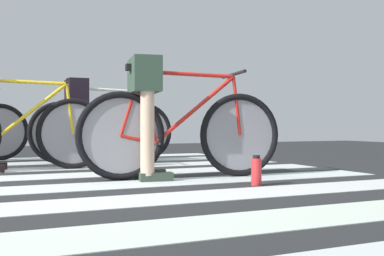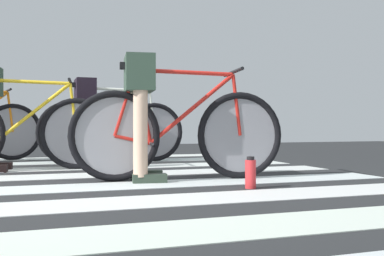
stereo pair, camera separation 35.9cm
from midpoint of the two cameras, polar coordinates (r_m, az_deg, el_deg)
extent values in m
cube|color=#28292B|center=(3.51, -13.90, -7.06)|extent=(18.00, 14.00, 0.02)
cube|color=silver|center=(1.91, -6.59, -12.97)|extent=(5.20, 0.44, 0.00)
cube|color=silver|center=(2.66, -13.28, -9.20)|extent=(5.20, 0.44, 0.00)
cube|color=silver|center=(3.39, -12.59, -7.12)|extent=(5.20, 0.44, 0.00)
cube|color=silver|center=(4.17, -13.90, -5.72)|extent=(5.20, 0.44, 0.00)
cube|color=silver|center=(4.89, -14.76, -4.83)|extent=(5.20, 0.44, 0.00)
cube|color=silver|center=(5.68, -14.61, -4.11)|extent=(5.20, 0.44, 0.00)
cube|color=silver|center=(6.42, -16.97, -3.60)|extent=(5.20, 0.44, 0.00)
torus|color=black|center=(3.70, -6.76, -0.96)|extent=(0.72, 0.15, 0.72)
torus|color=black|center=(3.91, 8.31, -0.89)|extent=(0.72, 0.15, 0.72)
cylinder|color=gray|center=(3.70, -6.76, -0.96)|extent=(0.60, 0.09, 0.61)
cylinder|color=gray|center=(3.91, 8.31, -0.89)|extent=(0.60, 0.09, 0.61)
cylinder|color=red|center=(3.81, 1.73, 6.77)|extent=(0.80, 0.14, 0.05)
cylinder|color=red|center=(3.80, 2.61, 2.39)|extent=(0.70, 0.13, 0.59)
cylinder|color=red|center=(3.73, -3.38, 2.59)|extent=(0.16, 0.05, 0.59)
cylinder|color=red|center=(3.72, -4.60, -1.42)|extent=(0.29, 0.07, 0.09)
cylinder|color=red|center=(3.71, -5.53, 3.06)|extent=(0.19, 0.05, 0.53)
cylinder|color=red|center=(3.91, 7.90, 2.78)|extent=(0.09, 0.04, 0.50)
cube|color=black|center=(3.74, -4.30, 7.49)|extent=(0.25, 0.12, 0.05)
cylinder|color=black|center=(3.92, 7.49, 6.73)|extent=(0.10, 0.52, 0.03)
cylinder|color=#4C4C51|center=(3.73, -2.47, -1.87)|extent=(0.07, 0.34, 0.02)
cylinder|color=beige|center=(3.86, -4.10, 1.18)|extent=(0.11, 0.11, 0.90)
cylinder|color=beige|center=(3.58, -3.56, 1.25)|extent=(0.11, 0.11, 0.90)
cube|color=#304538|center=(3.74, -3.84, 6.56)|extent=(0.27, 0.44, 0.28)
cube|color=#334235|center=(3.89, -3.07, -5.66)|extent=(0.27, 0.13, 0.07)
cube|color=#334235|center=(3.61, -2.45, -6.12)|extent=(0.27, 0.13, 0.07)
torus|color=black|center=(4.79, -11.89, -0.67)|extent=(0.72, 0.13, 0.72)
cylinder|color=gray|center=(4.79, -11.89, -0.67)|extent=(0.60, 0.07, 0.61)
cylinder|color=yellow|center=(4.83, -17.39, 5.39)|extent=(0.80, 0.12, 0.05)
cylinder|color=yellow|center=(4.80, -16.67, 1.95)|extent=(0.70, 0.11, 0.59)
cylinder|color=yellow|center=(4.79, -12.26, 2.32)|extent=(0.09, 0.04, 0.50)
cylinder|color=black|center=(4.81, -12.62, 5.54)|extent=(0.08, 0.52, 0.03)
torus|color=black|center=(5.52, -13.13, -0.54)|extent=(0.72, 0.06, 0.72)
torus|color=black|center=(5.72, -2.91, -0.50)|extent=(0.72, 0.06, 0.72)
cylinder|color=gray|center=(5.52, -13.13, -0.54)|extent=(0.61, 0.01, 0.61)
cylinder|color=gray|center=(5.72, -2.91, -0.50)|extent=(0.61, 0.01, 0.61)
cylinder|color=white|center=(5.62, -7.43, 4.69)|extent=(0.80, 0.04, 0.05)
cylinder|color=white|center=(5.62, -6.83, 1.73)|extent=(0.70, 0.04, 0.59)
cylinder|color=white|center=(5.55, -10.87, 1.85)|extent=(0.15, 0.03, 0.59)
cylinder|color=white|center=(5.54, -11.69, -0.84)|extent=(0.29, 0.03, 0.09)
cylinder|color=white|center=(5.53, -12.31, 2.16)|extent=(0.18, 0.03, 0.53)
cylinder|color=white|center=(5.71, -3.20, 2.01)|extent=(0.09, 0.03, 0.50)
cube|color=black|center=(5.56, -11.49, 5.15)|extent=(0.24, 0.09, 0.05)
cylinder|color=black|center=(5.72, -3.49, 4.72)|extent=(0.03, 0.52, 0.03)
cylinder|color=#4C4C51|center=(5.56, -10.26, -1.15)|extent=(0.02, 0.34, 0.02)
cylinder|color=brown|center=(5.68, -11.38, 0.87)|extent=(0.11, 0.11, 0.89)
cylinder|color=brown|center=(5.40, -10.97, 0.89)|extent=(0.11, 0.11, 0.89)
cube|color=black|center=(5.56, -11.18, 4.43)|extent=(0.22, 0.41, 0.28)
cube|color=black|center=(5.70, -10.67, -3.75)|extent=(0.26, 0.10, 0.07)
cube|color=black|center=(5.43, -10.23, -3.96)|extent=(0.26, 0.10, 0.07)
torus|color=black|center=(6.27, -19.54, -0.44)|extent=(0.71, 0.18, 0.72)
cylinder|color=gray|center=(6.27, -19.54, -0.44)|extent=(0.60, 0.12, 0.61)
cylinder|color=orange|center=(6.27, -19.82, 1.84)|extent=(0.09, 0.04, 0.50)
cylinder|color=black|center=(6.27, -20.10, 4.31)|extent=(0.12, 0.52, 0.03)
cylinder|color=red|center=(3.35, 9.98, -5.52)|extent=(0.08, 0.08, 0.20)
cylinder|color=black|center=(3.34, 9.98, -3.62)|extent=(0.05, 0.05, 0.02)
camera|label=1|loc=(0.18, -108.93, -0.11)|focal=43.34mm
camera|label=2|loc=(0.18, 71.07, 0.11)|focal=43.34mm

